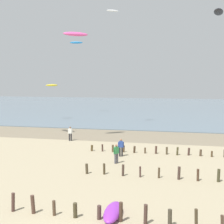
{
  "coord_description": "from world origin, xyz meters",
  "views": [
    {
      "loc": [
        4.85,
        -10.67,
        7.27
      ],
      "look_at": [
        0.09,
        13.3,
        4.5
      ],
      "focal_mm": 46.3,
      "sensor_mm": 36.0,
      "label": 1
    }
  ],
  "objects_px": {
    "person_left_flank": "(121,147)",
    "kite_aloft_4": "(113,11)",
    "person_mid_beach": "(116,153)",
    "kite_aloft_1": "(76,34)",
    "person_by_waterline": "(70,133)",
    "kite_aloft_3": "(76,43)",
    "kite_aloft_2": "(52,85)",
    "kite_aloft_5": "(219,12)",
    "grounded_kite": "(113,212)"
  },
  "relations": [
    {
      "from": "person_left_flank",
      "to": "kite_aloft_4",
      "type": "relative_size",
      "value": 0.88
    },
    {
      "from": "person_mid_beach",
      "to": "kite_aloft_1",
      "type": "relative_size",
      "value": 0.58
    },
    {
      "from": "person_by_waterline",
      "to": "kite_aloft_3",
      "type": "height_order",
      "value": "kite_aloft_3"
    },
    {
      "from": "person_mid_beach",
      "to": "person_left_flank",
      "type": "distance_m",
      "value": 2.36
    },
    {
      "from": "person_by_waterline",
      "to": "kite_aloft_4",
      "type": "xyz_separation_m",
      "value": [
        2.94,
        11.29,
        16.45
      ]
    },
    {
      "from": "kite_aloft_2",
      "to": "person_mid_beach",
      "type": "bearing_deg",
      "value": 81.09
    },
    {
      "from": "kite_aloft_1",
      "to": "kite_aloft_2",
      "type": "bearing_deg",
      "value": -90.31
    },
    {
      "from": "person_by_waterline",
      "to": "kite_aloft_3",
      "type": "relative_size",
      "value": 0.65
    },
    {
      "from": "person_by_waterline",
      "to": "kite_aloft_4",
      "type": "bearing_deg",
      "value": 75.38
    },
    {
      "from": "kite_aloft_1",
      "to": "kite_aloft_4",
      "type": "relative_size",
      "value": 1.52
    },
    {
      "from": "kite_aloft_5",
      "to": "kite_aloft_1",
      "type": "bearing_deg",
      "value": 91.74
    },
    {
      "from": "person_mid_beach",
      "to": "person_by_waterline",
      "type": "relative_size",
      "value": 1.0
    },
    {
      "from": "kite_aloft_4",
      "to": "kite_aloft_5",
      "type": "xyz_separation_m",
      "value": [
        12.8,
        -14.39,
        -3.89
      ]
    },
    {
      "from": "person_mid_beach",
      "to": "person_by_waterline",
      "type": "xyz_separation_m",
      "value": [
        -7.04,
        8.09,
        0.0
      ]
    },
    {
      "from": "person_left_flank",
      "to": "kite_aloft_2",
      "type": "xyz_separation_m",
      "value": [
        -15.92,
        21.45,
        5.31
      ]
    },
    {
      "from": "person_by_waterline",
      "to": "kite_aloft_5",
      "type": "bearing_deg",
      "value": -11.13
    },
    {
      "from": "person_left_flank",
      "to": "grounded_kite",
      "type": "distance_m",
      "value": 12.1
    },
    {
      "from": "person_mid_beach",
      "to": "grounded_kite",
      "type": "distance_m",
      "value": 9.77
    },
    {
      "from": "kite_aloft_4",
      "to": "kite_aloft_2",
      "type": "bearing_deg",
      "value": 126.42
    },
    {
      "from": "kite_aloft_4",
      "to": "person_mid_beach",
      "type": "bearing_deg",
      "value": -111.06
    },
    {
      "from": "grounded_kite",
      "to": "kite_aloft_1",
      "type": "relative_size",
      "value": 0.84
    },
    {
      "from": "grounded_kite",
      "to": "kite_aloft_5",
      "type": "xyz_separation_m",
      "value": [
        7.13,
        14.61,
        13.23
      ]
    },
    {
      "from": "kite_aloft_5",
      "to": "person_mid_beach",
      "type": "bearing_deg",
      "value": 135.7
    },
    {
      "from": "grounded_kite",
      "to": "kite_aloft_1",
      "type": "distance_m",
      "value": 23.54
    },
    {
      "from": "kite_aloft_3",
      "to": "kite_aloft_4",
      "type": "bearing_deg",
      "value": -61.58
    },
    {
      "from": "grounded_kite",
      "to": "kite_aloft_2",
      "type": "xyz_separation_m",
      "value": [
        -17.48,
        33.43,
        5.98
      ]
    },
    {
      "from": "person_mid_beach",
      "to": "kite_aloft_4",
      "type": "bearing_deg",
      "value": 101.93
    },
    {
      "from": "person_left_flank",
      "to": "kite_aloft_3",
      "type": "distance_m",
      "value": 37.06
    },
    {
      "from": "grounded_kite",
      "to": "kite_aloft_4",
      "type": "xyz_separation_m",
      "value": [
        -5.67,
        29.0,
        17.12
      ]
    },
    {
      "from": "person_left_flank",
      "to": "person_by_waterline",
      "type": "bearing_deg",
      "value": 140.94
    },
    {
      "from": "person_by_waterline",
      "to": "grounded_kite",
      "type": "relative_size",
      "value": 0.69
    },
    {
      "from": "kite_aloft_1",
      "to": "kite_aloft_4",
      "type": "bearing_deg",
      "value": -135.1
    },
    {
      "from": "kite_aloft_4",
      "to": "person_left_flank",
      "type": "bearing_deg",
      "value": -109.41
    },
    {
      "from": "grounded_kite",
      "to": "kite_aloft_3",
      "type": "relative_size",
      "value": 0.94
    },
    {
      "from": "kite_aloft_1",
      "to": "kite_aloft_2",
      "type": "xyz_separation_m",
      "value": [
        -9.45,
        15.0,
        -6.27
      ]
    },
    {
      "from": "person_left_flank",
      "to": "kite_aloft_3",
      "type": "relative_size",
      "value": 0.65
    },
    {
      "from": "kite_aloft_1",
      "to": "kite_aloft_3",
      "type": "xyz_separation_m",
      "value": [
        -8.03,
        24.73,
        2.23
      ]
    },
    {
      "from": "person_by_waterline",
      "to": "kite_aloft_1",
      "type": "relative_size",
      "value": 0.58
    },
    {
      "from": "kite_aloft_5",
      "to": "kite_aloft_4",
      "type": "bearing_deg",
      "value": 57.55
    },
    {
      "from": "person_left_flank",
      "to": "kite_aloft_2",
      "type": "relative_size",
      "value": 0.79
    },
    {
      "from": "person_by_waterline",
      "to": "grounded_kite",
      "type": "height_order",
      "value": "person_by_waterline"
    },
    {
      "from": "person_mid_beach",
      "to": "kite_aloft_4",
      "type": "distance_m",
      "value": 25.75
    },
    {
      "from": "kite_aloft_3",
      "to": "kite_aloft_4",
      "type": "height_order",
      "value": "kite_aloft_4"
    },
    {
      "from": "kite_aloft_2",
      "to": "kite_aloft_4",
      "type": "relative_size",
      "value": 1.12
    },
    {
      "from": "person_by_waterline",
      "to": "kite_aloft_2",
      "type": "xyz_separation_m",
      "value": [
        -8.86,
        15.73,
        5.31
      ]
    },
    {
      "from": "person_mid_beach",
      "to": "person_by_waterline",
      "type": "bearing_deg",
      "value": 131.04
    },
    {
      "from": "person_left_flank",
      "to": "kite_aloft_1",
      "type": "relative_size",
      "value": 0.58
    },
    {
      "from": "grounded_kite",
      "to": "kite_aloft_1",
      "type": "height_order",
      "value": "kite_aloft_1"
    },
    {
      "from": "kite_aloft_2",
      "to": "person_by_waterline",
      "type": "bearing_deg",
      "value": 76.76
    },
    {
      "from": "kite_aloft_1",
      "to": "kite_aloft_2",
      "type": "distance_m",
      "value": 18.81
    }
  ]
}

